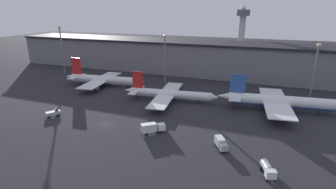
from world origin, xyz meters
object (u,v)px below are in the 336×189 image
object	(u,v)px
service_vehicle_1	(221,143)
control_tower	(242,31)
service_vehicle_2	(268,169)
service_vehicle_0	(152,128)
airplane_2	(280,102)
service_vehicle_3	(53,113)
airplane_1	(169,94)
airplane_0	(103,80)

from	to	relation	value
service_vehicle_1	control_tower	size ratio (longest dim) A/B	0.15
service_vehicle_1	service_vehicle_2	distance (m)	15.60
service_vehicle_0	control_tower	xyz separation A→B (m)	(14.00, 121.32, 21.69)
service_vehicle_1	control_tower	world-z (taller)	control_tower
service_vehicle_0	control_tower	size ratio (longest dim) A/B	0.19
airplane_2	service_vehicle_3	xyz separation A→B (m)	(-79.37, -36.17, -2.58)
service_vehicle_1	service_vehicle_3	size ratio (longest dim) A/B	1.13
service_vehicle_1	service_vehicle_2	bearing A→B (deg)	25.71
service_vehicle_1	control_tower	bearing A→B (deg)	153.47
service_vehicle_2	airplane_1	bearing A→B (deg)	-154.48
airplane_2	service_vehicle_1	bearing A→B (deg)	-120.48
airplane_2	control_tower	xyz separation A→B (m)	(-24.94, 85.68, 19.71)
airplane_1	airplane_2	xyz separation A→B (m)	(44.84, 4.17, 0.86)
airplane_1	service_vehicle_2	distance (m)	59.10
airplane_0	control_tower	bearing A→B (deg)	46.42
airplane_2	service_vehicle_1	world-z (taller)	airplane_2
airplane_0	service_vehicle_3	bearing A→B (deg)	-89.22
airplane_0	service_vehicle_2	size ratio (longest dim) A/B	7.02
service_vehicle_0	service_vehicle_2	xyz separation A→B (m)	(35.52, -10.65, -0.28)
airplane_1	airplane_0	bearing A→B (deg)	160.21
airplane_1	service_vehicle_1	size ratio (longest dim) A/B	6.95
airplane_1	service_vehicle_0	distance (m)	32.04
airplane_1	service_vehicle_1	bearing A→B (deg)	-56.56
service_vehicle_2	service_vehicle_3	xyz separation A→B (m)	(-75.95, 10.13, -0.33)
airplane_2	service_vehicle_2	size ratio (longest dim) A/B	7.74
airplane_2	service_vehicle_0	world-z (taller)	airplane_2
service_vehicle_2	control_tower	xyz separation A→B (m)	(-21.52, 131.97, 21.96)
airplane_1	service_vehicle_0	bearing A→B (deg)	-86.33
airplane_0	service_vehicle_1	xyz separation A→B (m)	(68.57, -42.59, -1.67)
airplane_0	airplane_2	xyz separation A→B (m)	(84.95, -4.98, 0.48)
airplane_1	service_vehicle_2	bearing A→B (deg)	-52.43
airplane_0	control_tower	xyz separation A→B (m)	(60.01, 80.70, 20.19)
airplane_1	service_vehicle_0	xyz separation A→B (m)	(5.90, -31.47, -1.11)
service_vehicle_2	control_tower	bearing A→B (deg)	170.26
service_vehicle_3	control_tower	size ratio (longest dim) A/B	0.13
service_vehicle_3	airplane_1	bearing A→B (deg)	-14.96
service_vehicle_0	control_tower	distance (m)	124.03
service_vehicle_0	service_vehicle_1	distance (m)	22.64
airplane_1	control_tower	xyz separation A→B (m)	(19.90, 89.85, 20.57)
airplane_2	service_vehicle_2	bearing A→B (deg)	-101.16
service_vehicle_3	airplane_2	bearing A→B (deg)	-33.28
airplane_1	service_vehicle_0	world-z (taller)	airplane_1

